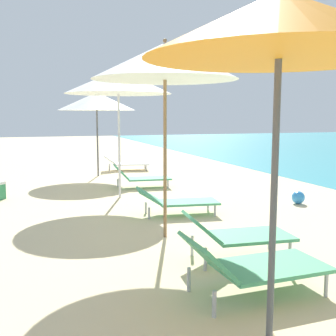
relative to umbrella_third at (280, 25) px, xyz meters
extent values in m
cylinder|color=#4C4C51|center=(0.00, 0.00, -1.31)|extent=(0.05, 0.05, 2.18)
cone|color=orange|center=(0.00, 0.00, 0.00)|extent=(1.87, 1.87, 0.45)
cube|color=#4CA572|center=(0.65, 1.00, -2.13)|extent=(1.12, 0.71, 0.04)
cube|color=#4CA572|center=(-0.07, 0.98, -1.95)|extent=(0.38, 0.70, 0.37)
cylinder|color=#B2B2B7|center=(1.10, 1.30, -2.28)|extent=(0.04, 0.04, 0.25)
cylinder|color=#B2B2B7|center=(1.11, 0.72, -2.28)|extent=(0.04, 0.04, 0.25)
cylinder|color=#B2B2B7|center=(-0.14, 1.28, -2.28)|extent=(0.04, 0.04, 0.25)
cylinder|color=#B2B2B7|center=(-0.13, 0.69, -2.28)|extent=(0.04, 0.04, 0.25)
cylinder|color=olive|center=(0.22, 3.16, -1.25)|extent=(0.05, 0.05, 2.30)
cone|color=white|center=(0.22, 3.16, 0.15)|extent=(2.09, 2.09, 0.51)
sphere|color=olive|center=(0.22, 3.16, 0.44)|extent=(0.06, 0.06, 0.06)
cube|color=#4CA572|center=(1.07, 4.36, -2.18)|extent=(1.14, 0.72, 0.04)
cube|color=#4CA572|center=(0.35, 4.47, -2.04)|extent=(0.49, 0.62, 0.28)
cylinder|color=#B2B2B7|center=(1.54, 4.53, -2.30)|extent=(0.04, 0.04, 0.21)
cylinder|color=#B2B2B7|center=(1.47, 4.07, -2.30)|extent=(0.04, 0.04, 0.21)
cylinder|color=#B2B2B7|center=(0.36, 4.70, -2.30)|extent=(0.04, 0.04, 0.21)
cylinder|color=#B2B2B7|center=(0.29, 4.24, -2.30)|extent=(0.04, 0.04, 0.21)
cube|color=#4CA572|center=(0.97, 1.94, -2.11)|extent=(1.05, 0.72, 0.04)
cube|color=#4CA572|center=(0.31, 2.00, -1.95)|extent=(0.41, 0.67, 0.31)
cylinder|color=#B2B2B7|center=(1.39, 2.18, -2.27)|extent=(0.04, 0.04, 0.27)
cylinder|color=#B2B2B7|center=(1.34, 1.64, -2.27)|extent=(0.04, 0.04, 0.27)
cylinder|color=#B2B2B7|center=(0.30, 2.27, -2.27)|extent=(0.04, 0.04, 0.27)
cylinder|color=#B2B2B7|center=(0.25, 1.74, -2.27)|extent=(0.04, 0.04, 0.27)
cylinder|color=silver|center=(0.21, 6.33, -1.28)|extent=(0.05, 0.05, 2.26)
cone|color=white|center=(0.21, 6.33, 0.11)|extent=(2.29, 2.29, 0.51)
sphere|color=silver|center=(0.21, 6.33, 0.39)|extent=(0.06, 0.06, 0.06)
cube|color=#4CA572|center=(1.17, 7.32, -2.18)|extent=(1.13, 0.68, 0.04)
cube|color=#4CA572|center=(0.48, 7.39, -2.00)|extent=(0.40, 0.60, 0.36)
cylinder|color=#B2B2B7|center=(1.63, 7.51, -2.30)|extent=(0.04, 0.04, 0.20)
cylinder|color=#B2B2B7|center=(1.58, 7.04, -2.30)|extent=(0.04, 0.04, 0.20)
cylinder|color=#B2B2B7|center=(0.44, 7.63, -2.30)|extent=(0.04, 0.04, 0.20)
cylinder|color=#B2B2B7|center=(0.39, 7.17, -2.30)|extent=(0.04, 0.04, 0.20)
cylinder|color=#4C4C51|center=(0.27, 9.69, -1.43)|extent=(0.05, 0.05, 1.95)
cone|color=white|center=(0.27, 9.69, -0.20)|extent=(2.25, 2.25, 0.51)
sphere|color=#4C4C51|center=(0.27, 9.69, 0.08)|extent=(0.06, 0.06, 0.06)
cube|color=white|center=(1.56, 10.65, -2.19)|extent=(1.19, 0.90, 0.04)
cube|color=white|center=(0.85, 10.80, -2.04)|extent=(0.53, 0.76, 0.30)
cylinder|color=#B2B2B7|center=(2.04, 10.86, -2.31)|extent=(0.04, 0.04, 0.19)
cylinder|color=#B2B2B7|center=(1.92, 10.27, -2.31)|extent=(0.04, 0.04, 0.19)
cylinder|color=#B2B2B7|center=(0.88, 11.10, -2.31)|extent=(0.04, 0.04, 0.19)
cylinder|color=#B2B2B7|center=(0.76, 10.51, -2.31)|extent=(0.04, 0.04, 0.19)
sphere|color=#338CD8|center=(3.53, 4.48, -2.27)|extent=(0.26, 0.26, 0.26)
camera|label=1|loc=(-1.63, -2.48, -0.60)|focal=43.85mm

